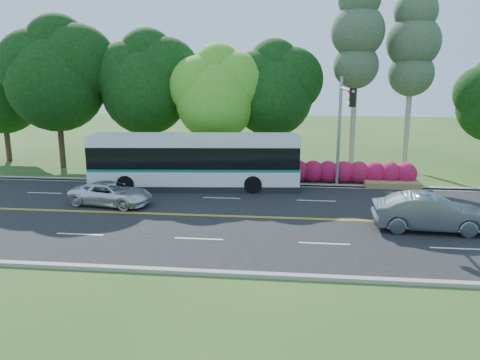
# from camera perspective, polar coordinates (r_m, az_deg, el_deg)

# --- Properties ---
(ground) EXTENTS (120.00, 120.00, 0.00)m
(ground) POSITION_cam_1_polar(r_m,az_deg,el_deg) (24.15, -2.28, -4.43)
(ground) COLOR #284717
(ground) RESTS_ON ground
(road) EXTENTS (60.00, 14.00, 0.02)m
(road) POSITION_cam_1_polar(r_m,az_deg,el_deg) (24.15, -2.28, -4.40)
(road) COLOR black
(road) RESTS_ON ground
(curb_north) EXTENTS (60.00, 0.30, 0.15)m
(curb_north) POSITION_cam_1_polar(r_m,az_deg,el_deg) (30.98, -0.33, -0.39)
(curb_north) COLOR gray
(curb_north) RESTS_ON ground
(curb_south) EXTENTS (60.00, 0.30, 0.15)m
(curb_south) POSITION_cam_1_polar(r_m,az_deg,el_deg) (17.53, -5.79, -11.08)
(curb_south) COLOR gray
(curb_south) RESTS_ON ground
(grass_verge) EXTENTS (60.00, 4.00, 0.10)m
(grass_verge) POSITION_cam_1_polar(r_m,az_deg,el_deg) (32.77, 0.04, 0.30)
(grass_verge) COLOR #284717
(grass_verge) RESTS_ON ground
(lane_markings) EXTENTS (57.60, 13.82, 0.00)m
(lane_markings) POSITION_cam_1_polar(r_m,az_deg,el_deg) (24.16, -2.50, -4.37)
(lane_markings) COLOR gold
(lane_markings) RESTS_ON road
(tree_row) EXTENTS (44.70, 9.10, 13.84)m
(tree_row) POSITION_cam_1_polar(r_m,az_deg,el_deg) (35.98, -7.78, 12.03)
(tree_row) COLOR #312516
(tree_row) RESTS_ON ground
(bougainvillea_hedge) EXTENTS (9.50, 2.25, 1.50)m
(bougainvillea_hedge) POSITION_cam_1_polar(r_m,az_deg,el_deg) (31.84, 12.83, 0.83)
(bougainvillea_hedge) COLOR maroon
(bougainvillea_hedge) RESTS_ON ground
(traffic_signal) EXTENTS (0.42, 6.10, 7.00)m
(traffic_signal) POSITION_cam_1_polar(r_m,az_deg,el_deg) (28.48, 12.45, 7.52)
(traffic_signal) COLOR gray
(traffic_signal) RESTS_ON ground
(transit_bus) EXTENTS (13.21, 4.05, 3.40)m
(transit_bus) POSITION_cam_1_polar(r_m,az_deg,el_deg) (29.73, -5.52, 2.20)
(transit_bus) COLOR white
(transit_bus) RESTS_ON road
(sedan) EXTENTS (5.25, 2.04, 1.70)m
(sedan) POSITION_cam_1_polar(r_m,az_deg,el_deg) (23.41, 22.20, -3.73)
(sedan) COLOR slate
(sedan) RESTS_ON road
(suv) EXTENTS (4.89, 2.92, 1.27)m
(suv) POSITION_cam_1_polar(r_m,az_deg,el_deg) (26.95, -15.43, -1.61)
(suv) COLOR white
(suv) RESTS_ON road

